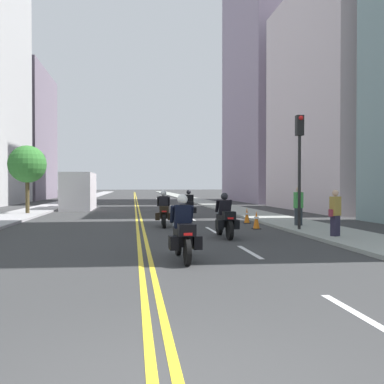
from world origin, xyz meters
name	(u,v)px	position (x,y,z in m)	size (l,w,h in m)	color
ground_plane	(136,201)	(0.00, 48.00, 0.00)	(264.00, 264.00, 0.00)	#333435
sidewalk_left	(74,201)	(-7.16, 48.00, 0.06)	(2.67, 144.00, 0.12)	#999699
sidewalk_right	(196,200)	(7.16, 48.00, 0.06)	(2.67, 144.00, 0.12)	gray
centreline_yellow_inner	(135,201)	(-0.12, 48.00, 0.00)	(0.12, 132.00, 0.01)	yellow
centreline_yellow_outer	(137,201)	(0.12, 48.00, 0.00)	(0.12, 132.00, 0.01)	yellow
lane_dashes_white	(176,210)	(2.91, 29.00, 0.00)	(0.14, 56.40, 0.01)	silver
building_right_1	(350,99)	(15.85, 26.98, 8.29)	(8.66, 14.07, 16.57)	#C3B1B6
building_left_2	(12,135)	(-16.09, 55.84, 8.45)	(9.15, 14.89, 16.90)	slate
building_right_2	(264,64)	(14.67, 45.02, 15.82)	(6.31, 17.08, 31.63)	gray
motorcycle_0	(183,234)	(0.91, 6.83, 0.67)	(0.78, 2.20, 1.64)	black
motorcycle_1	(225,220)	(2.92, 11.28, 0.65)	(0.78, 2.18, 1.60)	black
motorcycle_2	(164,212)	(1.04, 15.62, 0.65)	(0.78, 2.18, 1.64)	black
motorcycle_3	(189,207)	(2.75, 20.10, 0.65)	(0.78, 2.12, 1.61)	black
traffic_cone_0	(256,220)	(4.89, 14.14, 0.38)	(0.35, 0.35, 0.76)	black
traffic_cone_1	(247,216)	(5.21, 16.91, 0.37)	(0.33, 0.33, 0.74)	black
traffic_light_near	(299,151)	(6.23, 12.72, 3.21)	(0.28, 0.38, 4.63)	black
pedestrian_1	(335,214)	(6.55, 10.30, 0.88)	(0.50, 0.36, 1.71)	#262236
pedestrian_2	(298,207)	(6.82, 14.31, 0.92)	(0.39, 0.28, 1.79)	#272E35
street_tree_1	(27,164)	(-6.86, 24.48, 3.16)	(2.33, 2.33, 4.35)	#473B22
parked_truck	(80,193)	(-4.43, 30.80, 1.27)	(2.20, 6.50, 2.80)	silver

